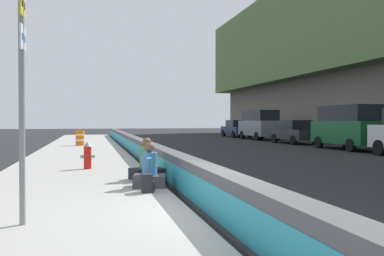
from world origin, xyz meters
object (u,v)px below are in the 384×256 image
at_px(parked_car_farther, 237,128).
at_px(backpack, 147,183).
at_px(construction_barrel, 80,138).
at_px(parked_car_fourth, 349,126).
at_px(route_sign_post, 22,87).
at_px(parked_car_far, 259,124).
at_px(seated_person_middle, 147,166).
at_px(seated_person_foreground, 150,173).
at_px(fire_hydrant, 88,155).
at_px(parked_car_midline, 294,132).

bearing_deg(parked_car_farther, backpack, 157.43).
bearing_deg(construction_barrel, parked_car_fourth, -109.50).
height_order(route_sign_post, parked_car_fourth, route_sign_post).
relative_size(parked_car_far, parked_car_farther, 1.13).
bearing_deg(seated_person_middle, seated_person_foreground, 175.59).
bearing_deg(parked_car_far, parked_car_fourth, -179.34).
xyz_separation_m(construction_barrel, parked_car_farther, (13.46, -14.91, 0.24)).
bearing_deg(parked_car_far, fire_hydrant, 145.15).
height_order(route_sign_post, seated_person_middle, route_sign_post).
height_order(fire_hydrant, seated_person_middle, seated_person_middle).
distance_m(route_sign_post, parked_car_far, 31.97).
distance_m(seated_person_foreground, seated_person_middle, 1.26).
distance_m(seated_person_middle, parked_car_fourth, 16.82).
xyz_separation_m(construction_barrel, parked_car_fourth, (-5.36, -15.13, 0.73)).
height_order(seated_person_middle, parked_car_farther, parked_car_farther).
bearing_deg(seated_person_foreground, parked_car_farther, -22.81).
xyz_separation_m(fire_hydrant, parked_car_farther, (26.53, -14.35, 0.27)).
relative_size(backpack, parked_car_midline, 0.09).
bearing_deg(parked_car_farther, parked_car_fourth, -179.33).
bearing_deg(construction_barrel, seated_person_middle, -172.51).
xyz_separation_m(seated_person_middle, parked_car_farther, (29.42, -12.81, 0.38)).
xyz_separation_m(seated_person_foreground, seated_person_middle, (1.26, -0.10, 0.02)).
bearing_deg(parked_car_far, backpack, 152.85).
height_order(route_sign_post, parked_car_farther, route_sign_post).
bearing_deg(fire_hydrant, backpack, -165.06).
bearing_deg(route_sign_post, parked_car_midline, -35.50).
distance_m(parked_car_fourth, parked_car_farther, 18.83).
height_order(backpack, construction_barrel, construction_barrel).
xyz_separation_m(backpack, parked_car_farther, (31.41, -13.05, 0.53)).
distance_m(backpack, parked_car_fourth, 18.32).
bearing_deg(parked_car_midline, fire_hydrant, 134.45).
relative_size(parked_car_fourth, parked_car_far, 0.99).
xyz_separation_m(fire_hydrant, parked_car_far, (20.72, -14.43, 0.77)).
distance_m(parked_car_midline, parked_car_far, 6.57).
xyz_separation_m(seated_person_middle, parked_car_fourth, (10.60, -13.03, 0.87)).
relative_size(route_sign_post, fire_hydrant, 4.09).
distance_m(seated_person_foreground, parked_car_far, 28.06).
relative_size(parked_car_midline, parked_car_far, 0.88).
bearing_deg(parked_car_far, route_sign_post, 151.36).
xyz_separation_m(backpack, construction_barrel, (17.95, 1.85, 0.28)).
height_order(seated_person_foreground, parked_car_fourth, parked_car_fourth).
bearing_deg(fire_hydrant, parked_car_far, -34.85).
bearing_deg(route_sign_post, construction_barrel, -0.95).
height_order(fire_hydrant, parked_car_fourth, parked_car_fourth).
relative_size(seated_person_foreground, backpack, 2.62).
bearing_deg(seated_person_foreground, parked_car_far, -27.56).
height_order(parked_car_midline, parked_car_far, parked_car_far).
bearing_deg(parked_car_fourth, fire_hydrant, 117.88).
xyz_separation_m(parked_car_fourth, parked_car_far, (13.01, 0.15, 0.00)).
relative_size(seated_person_foreground, seated_person_middle, 0.95).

